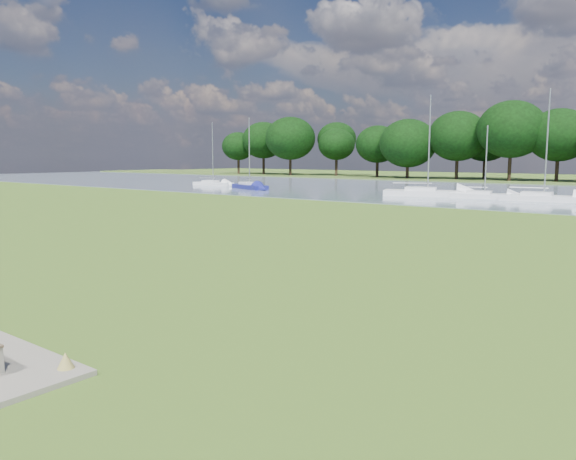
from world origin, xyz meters
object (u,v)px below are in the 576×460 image
Objects in this scene: sailboat_2 at (484,194)px; sailboat_3 at (543,196)px; sailboat_1 at (427,191)px; sailboat_6 at (213,182)px; sailboat_4 at (249,185)px.

sailboat_3 is at bearing -10.37° from sailboat_2.
sailboat_3 is at bearing -18.46° from sailboat_1.
sailboat_3 is 1.16× the size of sailboat_6.
sailboat_1 is at bearing 175.41° from sailboat_3.
sailboat_1 reaches higher than sailboat_6.
sailboat_3 reaches higher than sailboat_2.
sailboat_1 is at bearing 172.07° from sailboat_2.
sailboat_1 is 1.46× the size of sailboat_2.
sailboat_3 is 1.14× the size of sailboat_4.
sailboat_4 is at bearing 173.29° from sailboat_2.
sailboat_2 is 4.94m from sailboat_3.
sailboat_1 reaches higher than sailboat_2.
sailboat_2 is at bearing 26.78° from sailboat_4.
sailboat_4 is (-31.34, -1.89, -0.01)m from sailboat_3.
sailboat_1 is 10.26m from sailboat_3.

